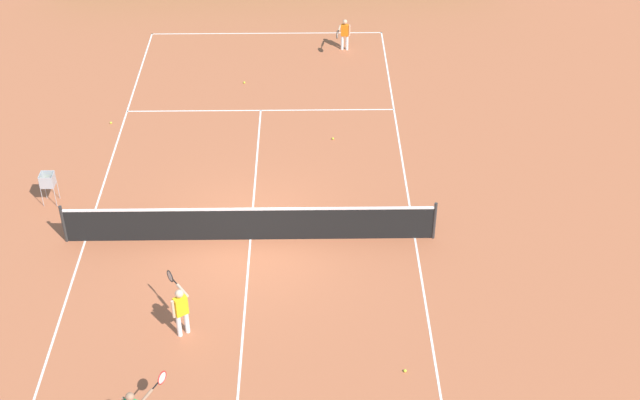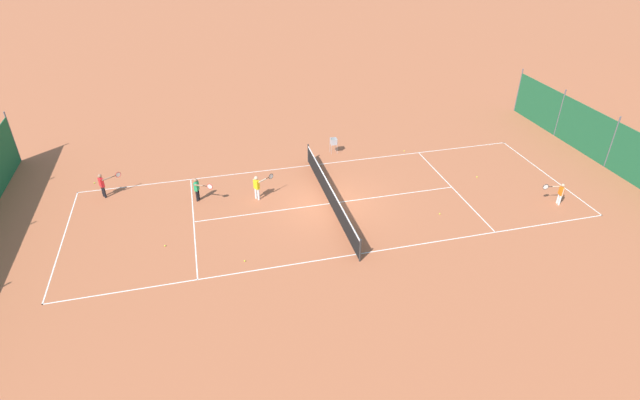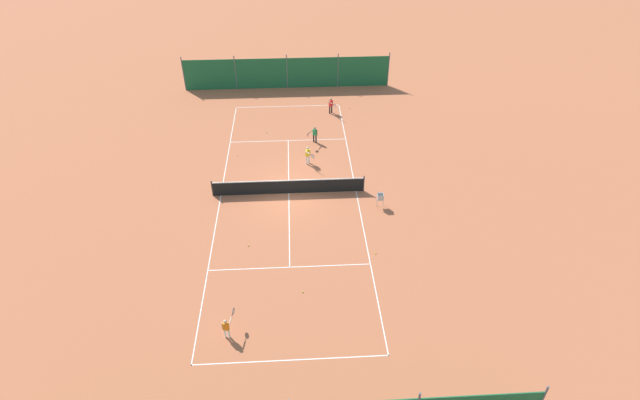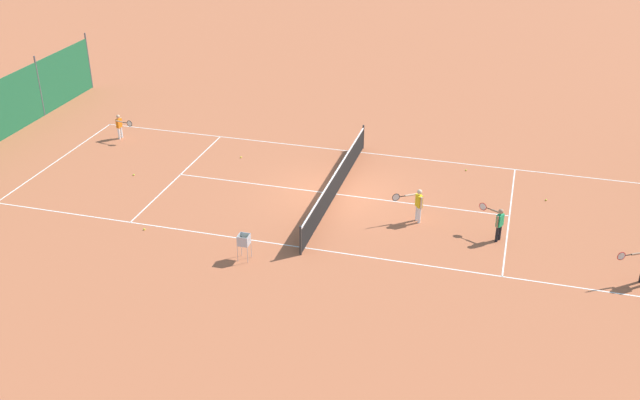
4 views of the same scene
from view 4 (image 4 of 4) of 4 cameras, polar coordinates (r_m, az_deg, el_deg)
The scene contains 12 objects.
ground_plane at distance 28.22m, azimuth 1.23°, elevation 0.45°, with size 600.00×600.00×0.00m, color #B7603D.
court_line_markings at distance 28.22m, azimuth 1.23°, elevation 0.46°, with size 8.25×23.85×0.01m.
tennis_net at distance 28.00m, azimuth 1.24°, elevation 1.37°, with size 9.18×0.08×1.06m.
player_near_service at distance 25.55m, azimuth 13.44°, elevation -1.62°, with size 0.76×0.88×1.19m.
player_far_baseline at distance 34.09m, azimuth -15.00°, elevation 5.55°, with size 0.50×0.92×1.11m.
player_near_baseline at distance 26.20m, azimuth 7.44°, elevation -0.23°, with size 0.57×1.03×1.25m.
tennis_ball_near_corner at distance 30.58m, azimuth -14.01°, elevation 1.87°, with size 0.07×0.07×0.07m, color #CCE033.
tennis_ball_mid_court at distance 26.47m, azimuth -13.24°, elevation -2.18°, with size 0.07×0.07×0.07m, color #CCE033.
tennis_ball_by_net_left at distance 31.41m, azimuth -6.04°, elevation 3.27°, with size 0.07×0.07×0.07m, color #CCE033.
tennis_ball_by_net_right at distance 30.65m, azimuth 11.07°, elevation 2.26°, with size 0.07×0.07×0.07m, color #CCE033.
tennis_ball_alley_right at distance 28.95m, azimuth 16.83°, elevation 0.01°, with size 0.07×0.07×0.07m, color #CCE033.
ball_hopper at distance 23.93m, azimuth -5.81°, elevation -3.17°, with size 0.36×0.36×0.89m.
Camera 4 is at (-24.41, -6.26, 12.70)m, focal length 42.00 mm.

